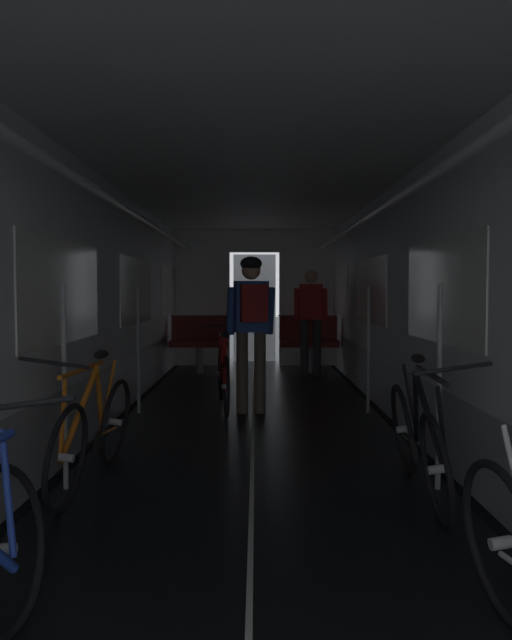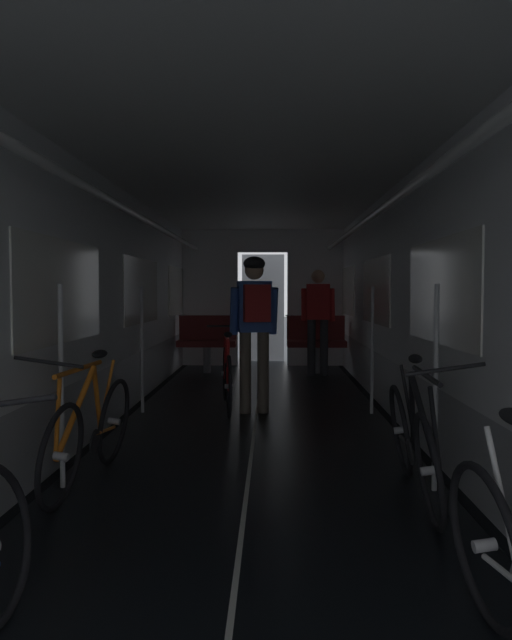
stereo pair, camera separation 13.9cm
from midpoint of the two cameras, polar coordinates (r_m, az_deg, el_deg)
name	(u,v)px [view 1 (the left image)]	position (r m, az deg, el deg)	size (l,w,h in m)	color
train_car_shell	(256,253)	(5.62, -0.75, 6.26)	(3.14, 12.34, 2.57)	black
bench_seat_far_left	(203,338)	(10.17, -5.40, -1.71)	(0.98, 0.51, 0.95)	gray
bench_seat_far_right	(311,338)	(10.15, 4.77, -1.71)	(0.98, 0.51, 0.95)	gray
bicycle_orange	(96,430)	(4.48, -15.54, -9.89)	(0.44, 1.69, 0.95)	black
bicycle_black	(421,439)	(4.20, 14.22, -10.73)	(0.44, 1.69, 0.96)	black
person_cyclist_aisle	(254,316)	(6.70, -0.77, 0.33)	(0.56, 0.44, 1.73)	brown
bicycle_red_in_aisle	(226,375)	(7.04, -3.39, -5.17)	(0.44, 1.68, 0.93)	black
person_standing_near_bench	(313,315)	(9.75, 4.97, 0.51)	(0.53, 0.23, 1.69)	#2D2D33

